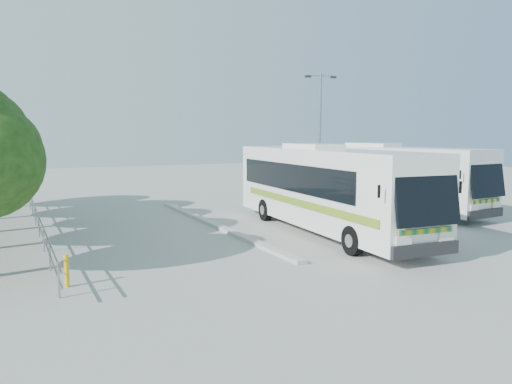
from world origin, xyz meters
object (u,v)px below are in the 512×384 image
coach_adjacent (385,175)px  lamppost (320,133)px  bollard (67,271)px  coach_main (324,187)px

coach_adjacent → lamppost: size_ratio=1.66×
bollard → coach_main: bearing=17.4°
coach_main → bollard: 11.97m
coach_main → bollard: bearing=-158.4°
coach_adjacent → lamppost: lamppost is taller
coach_main → coach_adjacent: size_ratio=1.02×
coach_main → lamppost: lamppost is taller
coach_main → bollard: (-11.32, -3.55, -1.58)m
coach_main → lamppost: (4.38, 6.98, 2.41)m
coach_main → bollard: coach_main is taller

